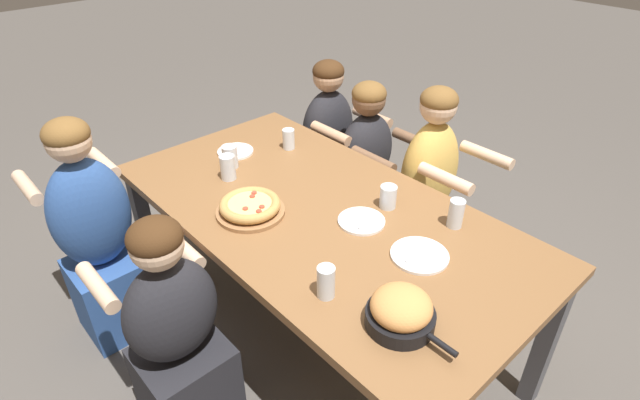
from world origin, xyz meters
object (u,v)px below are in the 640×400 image
object	(u,v)px
skillet_bowl	(401,311)
drinking_glass_e	(289,139)
empty_plate_b	(235,151)
diner_near_left	(99,243)
drinking_glass_a	(456,215)
diner_near_center	(178,342)
drinking_glass_b	(228,167)
drinking_glass_f	(388,198)
pizza_board_main	(250,207)
diner_far_midleft	(365,176)
diner_far_center	(426,200)
empty_plate_a	(361,221)
drinking_glass_d	(230,158)
empty_plate_c	(420,255)
drinking_glass_c	(326,283)
diner_far_left	(328,154)

from	to	relation	value
skillet_bowl	drinking_glass_e	size ratio (longest dim) A/B	3.07
empty_plate_b	diner_near_left	xyz separation A→B (m)	(-0.06, -0.75, -0.25)
drinking_glass_a	diner_near_center	distance (m)	1.21
drinking_glass_b	drinking_glass_f	bearing A→B (deg)	29.37
pizza_board_main	diner_far_midleft	size ratio (longest dim) A/B	0.28
diner_far_midleft	diner_far_center	size ratio (longest dim) A/B	0.92
empty_plate_a	empty_plate_b	bearing A→B (deg)	-177.58
drinking_glass_a	drinking_glass_f	distance (m)	0.30
pizza_board_main	drinking_glass_d	xyz separation A→B (m)	(-0.40, 0.17, 0.02)
drinking_glass_e	diner_far_midleft	size ratio (longest dim) A/B	0.10
drinking_glass_e	drinking_glass_a	bearing A→B (deg)	3.62
empty_plate_c	diner_far_center	xyz separation A→B (m)	(-0.44, 0.66, -0.25)
empty_plate_a	drinking_glass_e	distance (m)	0.75
drinking_glass_c	drinking_glass_a	bearing A→B (deg)	85.06
diner_near_left	drinking_glass_d	bearing A→B (deg)	-15.10
drinking_glass_a	diner_far_left	xyz separation A→B (m)	(-1.18, 0.39, -0.33)
empty_plate_b	drinking_glass_b	size ratio (longest dim) A/B	1.55
empty_plate_b	drinking_glass_e	size ratio (longest dim) A/B	1.75
pizza_board_main	skillet_bowl	xyz separation A→B (m)	(0.84, -0.01, 0.03)
diner_far_center	drinking_glass_b	bearing A→B (deg)	-31.80
drinking_glass_e	drinking_glass_f	size ratio (longest dim) A/B	1.04
drinking_glass_f	empty_plate_b	bearing A→B (deg)	-166.73
drinking_glass_c	diner_far_midleft	xyz separation A→B (m)	(-0.80, 1.06, -0.35)
drinking_glass_a	diner_near_left	xyz separation A→B (m)	(-1.21, -1.06, -0.29)
empty_plate_a	diner_far_left	size ratio (longest dim) A/B	0.18
diner_far_center	drinking_glass_e	bearing A→B (deg)	-52.18
drinking_glass_c	drinking_glass_f	world-z (taller)	drinking_glass_c
empty_plate_c	drinking_glass_c	distance (m)	0.42
drinking_glass_b	diner_far_center	xyz separation A→B (m)	(0.54, 0.87, -0.31)
drinking_glass_d	empty_plate_b	bearing A→B (deg)	137.60
drinking_glass_c	diner_far_center	size ratio (longest dim) A/B	0.11
drinking_glass_b	drinking_glass_d	xyz separation A→B (m)	(-0.09, 0.07, -0.01)
drinking_glass_b	drinking_glass_f	world-z (taller)	drinking_glass_b
diner_near_center	diner_far_left	size ratio (longest dim) A/B	0.95
diner_far_midleft	drinking_glass_b	bearing A→B (deg)	-6.05
diner_far_center	drinking_glass_d	bearing A→B (deg)	-38.08
drinking_glass_d	diner_far_center	xyz separation A→B (m)	(0.63, 0.80, -0.30)
drinking_glass_a	diner_far_left	bearing A→B (deg)	161.57
drinking_glass_b	diner_near_center	bearing A→B (deg)	-50.97
drinking_glass_c	diner_far_midleft	size ratio (longest dim) A/B	0.12
drinking_glass_a	drinking_glass_f	size ratio (longest dim) A/B	1.20
drinking_glass_a	diner_far_center	distance (m)	0.64
empty_plate_c	diner_far_midleft	bearing A→B (deg)	143.45
drinking_glass_d	diner_far_center	bearing A→B (deg)	51.92
drinking_glass_b	diner_far_center	size ratio (longest dim) A/B	0.10
drinking_glass_d	diner_far_left	world-z (taller)	diner_far_left
drinking_glass_b	diner_far_midleft	world-z (taller)	diner_far_midleft
skillet_bowl	empty_plate_b	size ratio (longest dim) A/B	1.76
diner_far_midleft	diner_near_left	xyz separation A→B (m)	(-0.36, -1.45, 0.05)
skillet_bowl	diner_near_left	distance (m)	1.52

